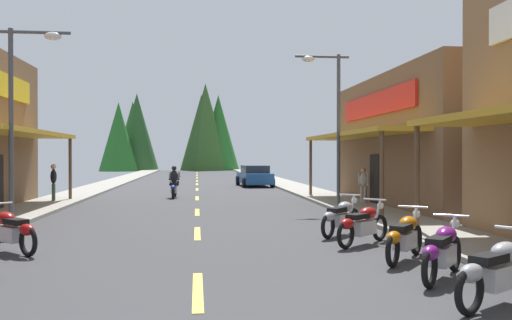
# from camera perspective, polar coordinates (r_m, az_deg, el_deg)

# --- Properties ---
(ground) EXTENTS (10.08, 90.76, 0.10)m
(ground) POSITION_cam_1_polar(r_m,az_deg,el_deg) (29.82, -6.27, -3.59)
(ground) COLOR #38383A
(sidewalk_left) EXTENTS (2.23, 90.76, 0.12)m
(sidewalk_left) POSITION_cam_1_polar(r_m,az_deg,el_deg) (30.44, -17.96, -3.32)
(sidewalk_left) COLOR gray
(sidewalk_left) RESTS_ON ground
(sidewalk_right) EXTENTS (2.23, 90.76, 0.12)m
(sidewalk_right) POSITION_cam_1_polar(r_m,az_deg,el_deg) (30.45, 5.41, -3.30)
(sidewalk_right) COLOR gray
(sidewalk_right) RESTS_ON ground
(centerline_dashes) EXTENTS (0.16, 67.18, 0.01)m
(centerline_dashes) POSITION_cam_1_polar(r_m,az_deg,el_deg) (34.68, -6.28, -2.92)
(centerline_dashes) COLOR #E0C64C
(centerline_dashes) RESTS_ON ground
(storefront_right_far) EXTENTS (10.79, 12.02, 5.32)m
(storefront_right_far) POSITION_cam_1_polar(r_m,az_deg,el_deg) (24.30, 22.61, 1.85)
(storefront_right_far) COLOR brown
(storefront_right_far) RESTS_ON ground
(streetlamp_left) EXTENTS (2.11, 0.30, 5.80)m
(streetlamp_left) POSITION_cam_1_polar(r_m,az_deg,el_deg) (17.33, -23.50, 6.24)
(streetlamp_left) COLOR #474C51
(streetlamp_left) RESTS_ON ground
(streetlamp_right) EXTENTS (2.11, 0.30, 5.97)m
(streetlamp_right) POSITION_cam_1_polar(r_m,az_deg,el_deg) (21.02, 7.89, 5.52)
(streetlamp_right) COLOR #474C51
(streetlamp_right) RESTS_ON ground
(motorcycle_parked_right_2) EXTENTS (1.85, 1.24, 1.04)m
(motorcycle_parked_right_2) POSITION_cam_1_polar(r_m,az_deg,el_deg) (8.19, 24.21, -10.64)
(motorcycle_parked_right_2) COLOR black
(motorcycle_parked_right_2) RESTS_ON ground
(motorcycle_parked_right_3) EXTENTS (1.47, 1.69, 1.04)m
(motorcycle_parked_right_3) POSITION_cam_1_polar(r_m,az_deg,el_deg) (9.54, 19.17, -9.04)
(motorcycle_parked_right_3) COLOR black
(motorcycle_parked_right_3) RESTS_ON ground
(motorcycle_parked_right_4) EXTENTS (1.42, 1.73, 1.04)m
(motorcycle_parked_right_4) POSITION_cam_1_polar(r_m,az_deg,el_deg) (10.97, 15.49, -7.79)
(motorcycle_parked_right_4) COLOR black
(motorcycle_parked_right_4) RESTS_ON ground
(motorcycle_parked_right_5) EXTENTS (1.67, 1.49, 1.04)m
(motorcycle_parked_right_5) POSITION_cam_1_polar(r_m,az_deg,el_deg) (12.68, 11.26, -6.66)
(motorcycle_parked_right_5) COLOR black
(motorcycle_parked_right_5) RESTS_ON ground
(motorcycle_parked_right_6) EXTENTS (1.49, 1.67, 1.04)m
(motorcycle_parked_right_6) POSITION_cam_1_polar(r_m,az_deg,el_deg) (14.08, 9.00, -5.95)
(motorcycle_parked_right_6) COLOR black
(motorcycle_parked_right_6) RESTS_ON ground
(motorcycle_parked_left_4) EXTENTS (1.58, 1.59, 1.04)m
(motorcycle_parked_left_4) POSITION_cam_1_polar(r_m,az_deg,el_deg) (12.57, -24.58, -6.76)
(motorcycle_parked_left_4) COLOR black
(motorcycle_parked_left_4) RESTS_ON ground
(rider_cruising_lead) EXTENTS (0.60, 2.14, 1.57)m
(rider_cruising_lead) POSITION_cam_1_polar(r_m,az_deg,el_deg) (26.50, -8.67, -2.57)
(rider_cruising_lead) COLOR black
(rider_cruising_lead) RESTS_ON ground
(pedestrian_by_shop) EXTENTS (0.41, 0.50, 1.56)m
(pedestrian_by_shop) POSITION_cam_1_polar(r_m,az_deg,el_deg) (22.79, 11.33, -2.47)
(pedestrian_by_shop) COLOR #B2A599
(pedestrian_by_shop) RESTS_ON ground
(pedestrian_browsing) EXTENTS (0.36, 0.55, 1.70)m
(pedestrian_browsing) POSITION_cam_1_polar(r_m,az_deg,el_deg) (24.71, -20.68, -2.05)
(pedestrian_browsing) COLOR #3F593F
(pedestrian_browsing) RESTS_ON ground
(parked_car_curbside) EXTENTS (2.30, 4.42, 1.40)m
(parked_car_curbside) POSITION_cam_1_polar(r_m,az_deg,el_deg) (36.01, -0.14, -1.71)
(parked_car_curbside) COLOR #1E4C8C
(parked_car_curbside) RESTS_ON ground
(treeline_backdrop) EXTENTS (18.83, 9.97, 12.25)m
(treeline_backdrop) POSITION_cam_1_polar(r_m,az_deg,el_deg) (75.72, -8.29, 2.99)
(treeline_backdrop) COLOR #2D5023
(treeline_backdrop) RESTS_ON ground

